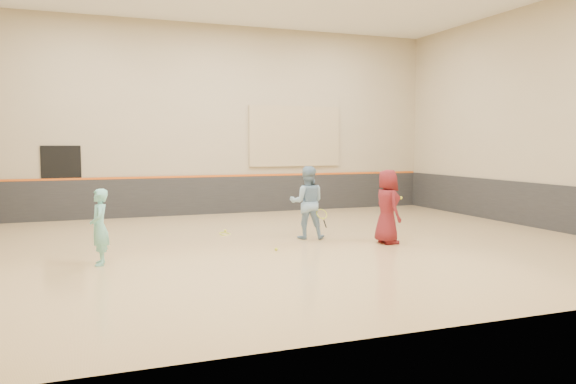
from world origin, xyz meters
name	(u,v)px	position (x,y,z in m)	size (l,w,h in m)	color
room	(274,209)	(0.00, 0.00, 0.81)	(15.04, 12.04, 6.22)	tan
wainscot_back	(213,195)	(0.00, 5.97, 0.60)	(14.90, 0.04, 1.20)	#232326
wainscot_right	(538,206)	(7.47, 0.00, 0.60)	(0.04, 11.90, 1.20)	#232326
accent_stripe	(213,176)	(0.00, 5.96, 1.22)	(14.90, 0.03, 0.06)	#D85914
acoustic_panel	(295,136)	(2.80, 5.95, 2.50)	(3.20, 0.08, 2.00)	tan
doorway	(62,183)	(-4.50, 5.98, 1.10)	(1.10, 0.05, 2.20)	black
girl	(99,227)	(-3.70, -0.71, 0.71)	(0.52, 0.34, 1.43)	#80DED3
instructor	(307,203)	(1.04, 0.62, 0.86)	(0.84, 0.65, 1.73)	#7DA2C1
young_man	(387,207)	(2.50, -0.61, 0.84)	(0.82, 0.53, 1.68)	maroon
held_racket	(322,214)	(1.29, 0.32, 0.62)	(0.40, 0.40, 0.50)	gold
spare_racket	(225,231)	(-0.65, 1.84, 0.09)	(0.69, 0.69, 0.18)	#BDD32E
ball_under_racket	(276,249)	(-0.16, -0.58, 0.03)	(0.07, 0.07, 0.07)	#E4F038
ball_in_hand	(401,198)	(2.74, -0.79, 1.05)	(0.07, 0.07, 0.07)	yellow
ball_beside_spare	(225,231)	(-0.55, 2.26, 0.03)	(0.07, 0.07, 0.07)	yellow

